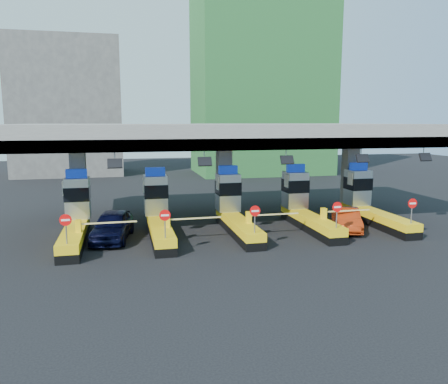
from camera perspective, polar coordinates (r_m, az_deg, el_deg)
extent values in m
plane|color=black|center=(29.18, 1.34, -5.03)|extent=(120.00, 120.00, 0.00)
cube|color=slate|center=(31.22, 0.00, 7.51)|extent=(28.00, 12.00, 1.50)
cube|color=#4C4C49|center=(25.72, 2.90, 6.25)|extent=(28.00, 0.60, 0.70)
cube|color=slate|center=(30.85, -18.40, 0.49)|extent=(1.00, 1.00, 5.50)
cube|color=slate|center=(31.52, 0.00, 1.13)|extent=(1.00, 1.00, 5.50)
cube|color=slate|center=(35.14, 16.10, 1.61)|extent=(1.00, 1.00, 5.50)
cylinder|color=slate|center=(24.77, -14.09, 4.48)|extent=(0.06, 0.06, 0.50)
cube|color=black|center=(24.60, -14.06, 3.64)|extent=(0.80, 0.38, 0.54)
cylinder|color=slate|center=(25.19, -2.61, 4.82)|extent=(0.06, 0.06, 0.50)
cube|color=black|center=(25.02, -2.52, 3.99)|extent=(0.80, 0.38, 0.54)
cylinder|color=slate|center=(26.56, 8.10, 4.96)|extent=(0.06, 0.06, 0.50)
cube|color=black|center=(26.40, 8.24, 4.17)|extent=(0.80, 0.38, 0.54)
cylinder|color=slate|center=(28.74, 17.47, 4.95)|extent=(0.06, 0.06, 0.50)
cube|color=black|center=(28.59, 17.64, 4.22)|extent=(0.80, 0.38, 0.54)
cylinder|color=slate|center=(31.26, 24.63, 4.85)|extent=(0.06, 0.06, 0.50)
cube|color=black|center=(31.13, 24.81, 4.17)|extent=(0.80, 0.38, 0.54)
cube|color=black|center=(27.44, -18.88, -5.91)|extent=(1.20, 8.00, 0.50)
cube|color=#E5B70C|center=(27.32, -18.94, -4.90)|extent=(1.20, 8.00, 0.50)
cube|color=#9EA3A8|center=(29.74, -18.56, -0.71)|extent=(1.50, 1.50, 2.60)
cube|color=black|center=(29.67, -18.60, -0.14)|extent=(1.56, 1.56, 0.90)
cube|color=#0C2DBF|center=(29.52, -18.72, 2.31)|extent=(1.30, 0.35, 0.55)
cube|color=white|center=(29.43, -20.24, 0.48)|extent=(0.06, 0.70, 0.90)
cylinder|color=slate|center=(23.63, -19.90, -4.86)|extent=(0.07, 0.07, 1.30)
cylinder|color=red|center=(23.47, -19.99, -3.46)|extent=(0.60, 0.04, 0.60)
cube|color=white|center=(23.45, -20.00, -3.47)|extent=(0.42, 0.02, 0.10)
cube|color=#E5B70C|center=(25.98, -18.49, -4.22)|extent=(0.30, 0.35, 0.70)
cube|color=white|center=(25.85, -14.86, -3.89)|extent=(3.20, 0.08, 0.08)
cube|color=black|center=(27.36, -8.37, -5.55)|extent=(1.20, 8.00, 0.50)
cube|color=#E5B70C|center=(27.24, -8.39, -4.53)|extent=(1.20, 8.00, 0.50)
cube|color=#9EA3A8|center=(29.67, -8.91, -0.36)|extent=(1.50, 1.50, 2.60)
cube|color=black|center=(29.60, -8.93, 0.21)|extent=(1.56, 1.56, 0.90)
cube|color=#0C2DBF|center=(29.45, -8.99, 2.67)|extent=(1.30, 0.35, 0.55)
cube|color=white|center=(29.22, -10.47, 0.84)|extent=(0.06, 0.70, 0.90)
cylinder|color=slate|center=(23.54, -7.70, -4.44)|extent=(0.07, 0.07, 1.30)
cylinder|color=red|center=(23.38, -7.73, -3.03)|extent=(0.60, 0.04, 0.60)
cube|color=white|center=(23.36, -7.72, -3.04)|extent=(0.42, 0.02, 0.10)
cube|color=#E5B70C|center=(25.97, -7.43, -3.83)|extent=(0.30, 0.35, 0.70)
cube|color=white|center=(26.15, -3.83, -3.45)|extent=(3.20, 0.08, 0.08)
cube|color=black|center=(28.19, 1.85, -5.02)|extent=(1.20, 8.00, 0.50)
cube|color=#E5B70C|center=(28.07, 1.86, -4.03)|extent=(1.20, 8.00, 0.50)
cube|color=#9EA3A8|center=(30.43, 0.51, -0.01)|extent=(1.50, 1.50, 2.60)
cube|color=black|center=(30.36, 0.52, 0.54)|extent=(1.56, 1.56, 0.90)
cube|color=#0C2DBF|center=(30.22, 0.52, 2.95)|extent=(1.30, 0.35, 0.55)
cube|color=white|center=(29.86, -0.84, 1.17)|extent=(0.06, 0.70, 0.90)
cylinder|color=slate|center=(24.49, 4.04, -3.84)|extent=(0.07, 0.07, 1.30)
cylinder|color=red|center=(24.34, 4.08, -2.48)|extent=(0.60, 0.04, 0.60)
cube|color=white|center=(24.32, 4.10, -2.49)|extent=(0.42, 0.02, 0.10)
cube|color=#E5B70C|center=(26.90, 3.24, -3.31)|extent=(0.30, 0.35, 0.70)
cube|color=white|center=(27.38, 6.57, -2.92)|extent=(3.20, 0.08, 0.08)
cube|color=black|center=(29.84, 11.20, -4.39)|extent=(1.20, 8.00, 0.50)
cube|color=#E5B70C|center=(29.72, 11.23, -3.45)|extent=(1.20, 8.00, 0.50)
cube|color=#9EA3A8|center=(31.96, 9.26, 0.31)|extent=(1.50, 1.50, 2.60)
cube|color=black|center=(31.90, 9.28, 0.84)|extent=(1.56, 1.56, 0.90)
cube|color=#0C2DBF|center=(31.76, 9.33, 3.13)|extent=(1.30, 0.35, 0.55)
cube|color=white|center=(31.29, 8.14, 1.45)|extent=(0.06, 0.70, 0.90)
cylinder|color=slate|center=(26.38, 14.50, -3.17)|extent=(0.07, 0.07, 1.30)
cylinder|color=red|center=(26.23, 14.58, -1.91)|extent=(0.60, 0.04, 0.60)
cube|color=white|center=(26.21, 14.61, -1.92)|extent=(0.42, 0.02, 0.10)
cube|color=#E5B70C|center=(28.69, 12.89, -2.74)|extent=(0.30, 0.35, 0.70)
cube|color=white|center=(29.42, 15.79, -2.36)|extent=(3.20, 0.08, 0.08)
cube|color=black|center=(32.19, 19.36, -3.75)|extent=(1.20, 8.00, 0.50)
cube|color=#E5B70C|center=(32.08, 19.41, -2.88)|extent=(1.20, 8.00, 0.50)
cube|color=#9EA3A8|center=(34.17, 17.04, 0.59)|extent=(1.50, 1.50, 2.60)
cube|color=black|center=(34.11, 17.08, 1.09)|extent=(1.56, 1.56, 0.90)
cube|color=#0C2DBF|center=(33.98, 17.16, 3.23)|extent=(1.30, 0.35, 0.55)
cube|color=white|center=(33.42, 16.16, 1.66)|extent=(0.06, 0.70, 0.90)
cylinder|color=slate|center=(29.01, 23.30, -2.53)|extent=(0.07, 0.07, 1.30)
cylinder|color=red|center=(28.88, 23.41, -1.37)|extent=(0.60, 0.04, 0.60)
cube|color=white|center=(28.86, 23.44, -1.38)|extent=(0.42, 0.02, 0.10)
cube|color=#E5B70C|center=(31.18, 21.19, -2.19)|extent=(0.30, 0.35, 0.70)
cube|color=white|center=(32.11, 23.63, -1.84)|extent=(3.20, 0.08, 0.08)
cube|color=#1E5926|center=(62.76, 4.85, 15.40)|extent=(18.00, 12.00, 28.00)
cube|color=#4C4C49|center=(63.80, -19.66, 10.30)|extent=(14.00, 10.00, 18.00)
imported|color=black|center=(27.57, -14.38, -4.26)|extent=(2.98, 5.50, 1.77)
imported|color=#A12B0C|center=(30.18, 15.73, -3.47)|extent=(3.06, 4.72, 1.47)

